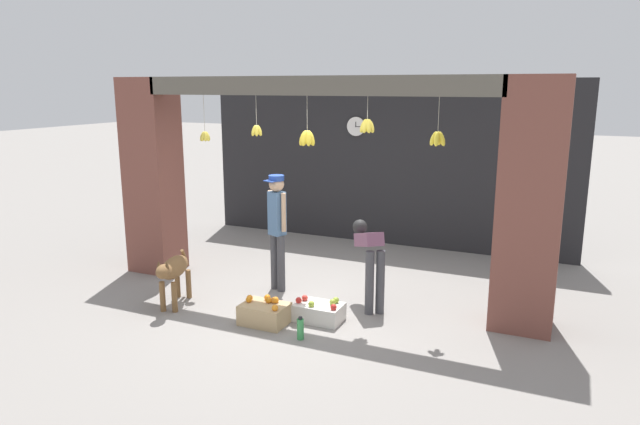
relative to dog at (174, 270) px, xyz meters
name	(u,v)px	position (x,y,z in m)	size (l,w,h in m)	color
ground_plane	(306,301)	(1.47, 0.84, -0.48)	(60.00, 60.00, 0.00)	gray
shop_back_wall	(383,163)	(1.47, 4.03, 0.98)	(6.66, 0.12, 2.91)	#232326
shop_pillar_left	(153,176)	(-1.21, 1.14, 0.98)	(0.70, 0.60, 2.91)	brown
shop_pillar_right	(530,206)	(4.15, 1.14, 0.98)	(0.70, 0.60, 2.91)	brown
storefront_awning	(309,89)	(1.48, 0.96, 2.27)	(4.76, 0.27, 0.88)	#5B564C
dog	(174,270)	(0.00, 0.00, 0.00)	(0.43, 0.93, 0.70)	brown
shopkeeper	(277,224)	(0.94, 1.07, 0.47)	(0.32, 0.30, 1.62)	#424247
worker_stooping	(370,254)	(2.31, 0.99, 0.23)	(0.60, 0.71, 1.06)	#424247
fruit_crate_oranges	(265,313)	(1.34, -0.02, -0.35)	(0.55, 0.40, 0.31)	tan
fruit_crate_apples	(319,312)	(1.90, 0.32, -0.36)	(0.57, 0.37, 0.28)	silver
water_bottle	(300,329)	(1.93, -0.24, -0.35)	(0.08, 0.08, 0.26)	#38934C
wall_clock	(356,126)	(0.98, 3.96, 1.61)	(0.36, 0.03, 0.36)	black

